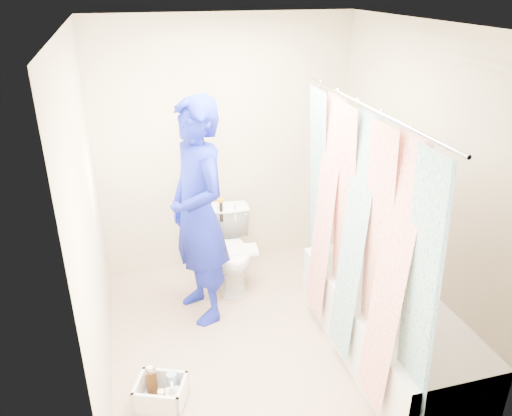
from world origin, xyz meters
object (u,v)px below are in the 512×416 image
object	(u,v)px
toilet	(232,251)
cleaning_caddy	(163,394)
plumber	(198,214)
bathtub	(387,324)

from	to	relation	value
toilet	cleaning_caddy	distance (m)	1.58
toilet	plumber	xyz separation A→B (m)	(-0.35, -0.36, 0.59)
bathtub	toilet	xyz separation A→B (m)	(-0.91, 1.26, 0.08)
bathtub	cleaning_caddy	bearing A→B (deg)	-177.41
plumber	cleaning_caddy	bearing A→B (deg)	-41.01
bathtub	cleaning_caddy	xyz separation A→B (m)	(-1.71, -0.08, -0.18)
toilet	plumber	world-z (taller)	plumber
plumber	bathtub	bearing A→B (deg)	38.37
bathtub	plumber	bearing A→B (deg)	144.70
toilet	bathtub	bearing A→B (deg)	-48.01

